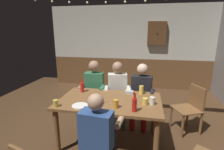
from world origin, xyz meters
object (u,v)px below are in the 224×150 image
(condiment_caddy, at_px, (129,92))
(bottle_0, at_px, (134,104))
(pint_glass_2, at_px, (100,100))
(wall_dart_cabinet, at_px, (157,33))
(bottle_1, at_px, (82,87))
(person_1, at_px, (118,90))
(pint_glass_0, at_px, (152,101))
(pint_glass_5, at_px, (141,90))
(dining_table, at_px, (110,106))
(person_2, at_px, (141,92))
(person_0, at_px, (94,88))
(pint_glass_1, at_px, (116,104))
(chair_empty_near_left, at_px, (190,107))
(plate_0, at_px, (80,106))
(pint_glass_3, at_px, (145,101))
(person_3, at_px, (99,131))
(pint_glass_4, at_px, (56,103))

(condiment_caddy, xyz_separation_m, bottle_0, (0.13, -0.70, 0.08))
(pint_glass_2, bearing_deg, wall_dart_cabinet, 73.13)
(bottle_1, bearing_deg, person_1, 37.89)
(pint_glass_0, bearing_deg, person_1, 130.08)
(bottle_0, bearing_deg, pint_glass_5, 83.99)
(bottle_0, relative_size, bottle_1, 1.11)
(dining_table, relative_size, pint_glass_2, 13.97)
(person_2, bearing_deg, pint_glass_5, 97.68)
(pint_glass_5, bearing_deg, condiment_caddy, -174.11)
(person_0, bearing_deg, bottle_1, 79.03)
(person_1, relative_size, condiment_caddy, 9.05)
(pint_glass_1, relative_size, pint_glass_5, 0.83)
(person_2, xyz_separation_m, chair_empty_near_left, (0.93, -0.10, -0.21))
(bottle_1, relative_size, pint_glass_0, 2.10)
(dining_table, bearing_deg, plate_0, -139.50)
(pint_glass_5, relative_size, wall_dart_cabinet, 0.21)
(person_2, height_order, pint_glass_0, person_2)
(chair_empty_near_left, bearing_deg, wall_dart_cabinet, -10.92)
(pint_glass_0, bearing_deg, pint_glass_3, -163.20)
(person_3, relative_size, wall_dart_cabinet, 1.67)
(person_1, height_order, chair_empty_near_left, person_1)
(chair_empty_near_left, bearing_deg, pint_glass_4, 91.77)
(dining_table, xyz_separation_m, pint_glass_1, (0.15, -0.28, 0.17))
(bottle_0, distance_m, pint_glass_1, 0.29)
(dining_table, relative_size, plate_0, 6.88)
(bottle_0, bearing_deg, person_0, 130.31)
(chair_empty_near_left, relative_size, pint_glass_2, 7.44)
(condiment_caddy, height_order, pint_glass_4, pint_glass_4)
(pint_glass_2, height_order, pint_glass_3, pint_glass_2)
(pint_glass_5, bearing_deg, bottle_0, -96.01)
(person_2, relative_size, person_3, 1.06)
(person_0, height_order, plate_0, person_0)
(wall_dart_cabinet, bearing_deg, person_0, -120.36)
(person_0, bearing_deg, bottle_0, 128.65)
(pint_glass_2, relative_size, pint_glass_4, 1.13)
(bottle_1, bearing_deg, person_2, 23.31)
(bottle_0, relative_size, pint_glass_5, 1.85)
(plate_0, height_order, pint_glass_3, pint_glass_3)
(person_1, relative_size, bottle_0, 4.60)
(person_1, xyz_separation_m, chair_empty_near_left, (1.40, -0.09, -0.22))
(pint_glass_1, bearing_deg, person_3, -107.63)
(wall_dart_cabinet, bearing_deg, plate_0, -110.22)
(person_0, bearing_deg, pint_glass_1, 120.72)
(dining_table, bearing_deg, person_3, -89.23)
(chair_empty_near_left, bearing_deg, pint_glass_2, 93.68)
(person_1, bearing_deg, person_2, 169.12)
(pint_glass_2, relative_size, pint_glass_5, 0.79)
(chair_empty_near_left, bearing_deg, pint_glass_1, 101.65)
(person_2, distance_m, condiment_caddy, 0.45)
(pint_glass_1, bearing_deg, pint_glass_3, 24.43)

